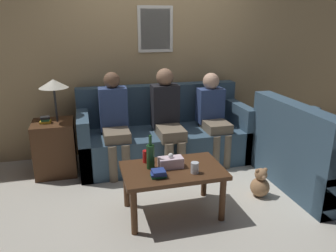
# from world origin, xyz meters

# --- Properties ---
(ground_plane) EXTENTS (16.00, 16.00, 0.00)m
(ground_plane) POSITION_xyz_m (0.00, 0.00, 0.00)
(ground_plane) COLOR beige
(wall_back) EXTENTS (9.00, 0.08, 2.60)m
(wall_back) POSITION_xyz_m (0.00, 1.00, 1.30)
(wall_back) COLOR tan
(wall_back) RESTS_ON ground_plane
(couch_main) EXTENTS (2.21, 0.89, 0.98)m
(couch_main) POSITION_xyz_m (0.00, 0.54, 0.33)
(couch_main) COLOR #385166
(couch_main) RESTS_ON ground_plane
(couch_side) EXTENTS (0.89, 1.38, 0.98)m
(couch_side) POSITION_xyz_m (1.44, -0.61, 0.33)
(couch_side) COLOR #385166
(couch_side) RESTS_ON ground_plane
(coffee_table) EXTENTS (0.95, 0.60, 0.48)m
(coffee_table) POSITION_xyz_m (-0.24, -0.77, 0.41)
(coffee_table) COLOR #4C2D19
(coffee_table) RESTS_ON ground_plane
(side_table_with_lamp) EXTENTS (0.48, 0.48, 1.17)m
(side_table_with_lamp) POSITION_xyz_m (-1.38, 0.47, 0.39)
(side_table_with_lamp) COLOR #4C2D19
(side_table_with_lamp) RESTS_ON ground_plane
(wine_bottle) EXTENTS (0.08, 0.08, 0.33)m
(wine_bottle) POSITION_xyz_m (-0.44, -0.71, 0.60)
(wine_bottle) COLOR #19421E
(wine_bottle) RESTS_ON coffee_table
(drinking_glass) EXTENTS (0.07, 0.07, 0.10)m
(drinking_glass) POSITION_xyz_m (-0.07, -0.91, 0.53)
(drinking_glass) COLOR silver
(drinking_glass) RESTS_ON coffee_table
(book_stack) EXTENTS (0.15, 0.11, 0.07)m
(book_stack) POSITION_xyz_m (-0.41, -0.91, 0.51)
(book_stack) COLOR #237547
(book_stack) RESTS_ON coffee_table
(soda_can) EXTENTS (0.07, 0.07, 0.12)m
(soda_can) POSITION_xyz_m (-0.45, -0.56, 0.54)
(soda_can) COLOR red
(soda_can) RESTS_ON coffee_table
(tissue_box) EXTENTS (0.23, 0.12, 0.15)m
(tissue_box) POSITION_xyz_m (-0.25, -0.74, 0.53)
(tissue_box) COLOR silver
(tissue_box) RESTS_ON coffee_table
(person_left) EXTENTS (0.34, 0.61, 1.22)m
(person_left) POSITION_xyz_m (-0.65, 0.38, 0.66)
(person_left) COLOR #756651
(person_left) RESTS_ON ground_plane
(person_middle) EXTENTS (0.34, 0.65, 1.25)m
(person_middle) POSITION_xyz_m (0.00, 0.33, 0.68)
(person_middle) COLOR #756651
(person_middle) RESTS_ON ground_plane
(person_right) EXTENTS (0.34, 0.60, 1.16)m
(person_right) POSITION_xyz_m (0.63, 0.37, 0.64)
(person_right) COLOR #756651
(person_right) RESTS_ON ground_plane
(teddy_bear) EXTENTS (0.21, 0.21, 0.32)m
(teddy_bear) POSITION_xyz_m (0.76, -0.70, 0.14)
(teddy_bear) COLOR #A87A51
(teddy_bear) RESTS_ON ground_plane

